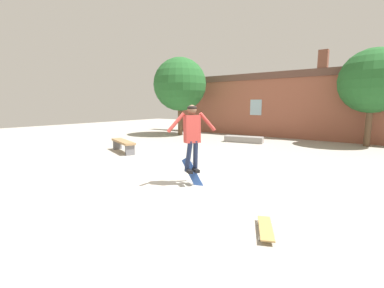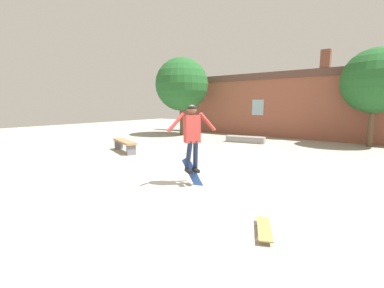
{
  "view_description": "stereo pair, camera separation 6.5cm",
  "coord_description": "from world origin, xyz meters",
  "views": [
    {
      "loc": [
        3.94,
        -4.85,
        1.86
      ],
      "look_at": [
        0.52,
        -0.21,
        0.97
      ],
      "focal_mm": 24.0,
      "sensor_mm": 36.0,
      "label": 1
    },
    {
      "loc": [
        3.99,
        -4.81,
        1.86
      ],
      "look_at": [
        0.52,
        -0.21,
        0.97
      ],
      "focal_mm": 24.0,
      "sensor_mm": 36.0,
      "label": 2
    }
  ],
  "objects": [
    {
      "name": "ground_plane",
      "position": [
        0.0,
        0.0,
        0.0
      ],
      "size": [
        40.0,
        40.0,
        0.0
      ],
      "primitive_type": "plane",
      "color": "#A39E93"
    },
    {
      "name": "park_bench",
      "position": [
        -4.18,
        1.57,
        0.34
      ],
      "size": [
        1.82,
        1.0,
        0.46
      ],
      "rotation": [
        0.0,
        0.0,
        -0.36
      ],
      "color": "#99754C",
      "rests_on": "ground_plane"
    },
    {
      "name": "skateboard_resting",
      "position": [
        2.72,
        -1.37,
        0.07
      ],
      "size": [
        0.5,
        0.78,
        0.08
      ],
      "rotation": [
        0.0,
        0.0,
        5.15
      ],
      "color": "#AD894C",
      "rests_on": "ground_plane"
    },
    {
      "name": "skater",
      "position": [
        0.52,
        -0.21,
        1.24
      ],
      "size": [
        0.71,
        1.02,
        1.54
      ],
      "rotation": [
        0.0,
        0.0,
        -0.59
      ],
      "color": "#B23833"
    },
    {
      "name": "skate_ledge",
      "position": [
        -1.46,
        6.79,
        0.15
      ],
      "size": [
        1.93,
        0.82,
        0.31
      ],
      "rotation": [
        0.0,
        0.0,
        0.18
      ],
      "color": "gray",
      "rests_on": "ground_plane"
    },
    {
      "name": "tree_left",
      "position": [
        -5.98,
        7.38,
        3.04
      ],
      "size": [
        3.15,
        3.15,
        4.63
      ],
      "color": "brown",
      "rests_on": "ground_plane"
    },
    {
      "name": "tree_right",
      "position": [
        3.5,
        8.98,
        2.86
      ],
      "size": [
        2.78,
        2.78,
        4.26
      ],
      "color": "brown",
      "rests_on": "ground_plane"
    },
    {
      "name": "building_backdrop",
      "position": [
        0.01,
        9.85,
        1.91
      ],
      "size": [
        16.67,
        0.52,
        4.56
      ],
      "color": "#93513D",
      "rests_on": "ground_plane"
    },
    {
      "name": "skateboard_flipping",
      "position": [
        0.48,
        -0.11,
        0.23
      ],
      "size": [
        0.68,
        0.2,
        0.81
      ],
      "rotation": [
        0.0,
        0.0,
        -0.1
      ],
      "color": "#2D519E"
    }
  ]
}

